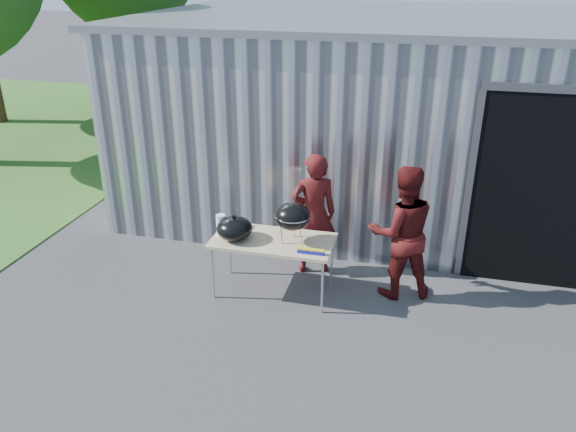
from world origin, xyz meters
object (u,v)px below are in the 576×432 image
(folding_table, at_px, (273,242))
(kettle_grill, at_px, (293,210))
(person_bystander, at_px, (402,232))
(person_cook, at_px, (314,214))

(folding_table, relative_size, kettle_grill, 1.60)
(kettle_grill, relative_size, person_bystander, 0.55)
(person_bystander, bearing_deg, folding_table, -4.32)
(person_cook, bearing_deg, kettle_grill, 58.19)
(folding_table, height_order, person_cook, person_cook)
(kettle_grill, bearing_deg, person_cook, 79.78)
(kettle_grill, distance_m, person_bystander, 1.37)
(folding_table, xyz_separation_m, person_bystander, (1.53, 0.37, 0.15))
(folding_table, distance_m, kettle_grill, 0.52)
(person_cook, height_order, person_bystander, person_bystander)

